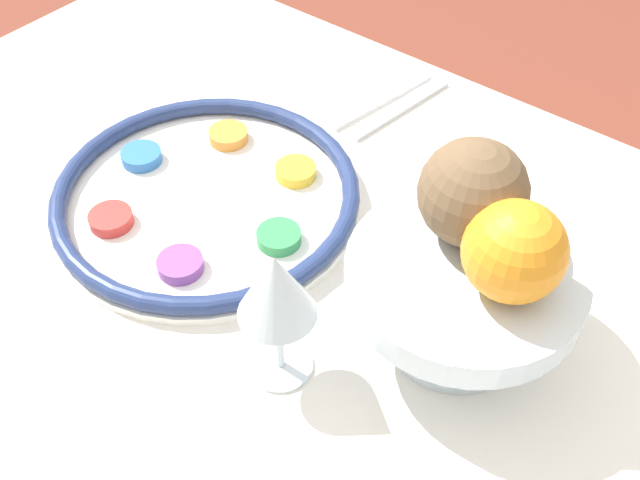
{
  "coord_description": "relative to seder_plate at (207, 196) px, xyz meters",
  "views": [
    {
      "loc": [
        0.34,
        -0.3,
        1.34
      ],
      "look_at": [
        0.01,
        0.12,
        0.79
      ],
      "focal_mm": 42.0,
      "sensor_mm": 36.0,
      "label": 1
    }
  ],
  "objects": [
    {
      "name": "seder_plate",
      "position": [
        0.0,
        0.0,
        0.0
      ],
      "size": [
        0.35,
        0.35,
        0.03
      ],
      "color": "white",
      "rests_on": "dining_table"
    },
    {
      "name": "wine_glass",
      "position": [
        0.21,
        -0.12,
        0.1
      ],
      "size": [
        0.07,
        0.07,
        0.15
      ],
      "color": "silver",
      "rests_on": "dining_table"
    },
    {
      "name": "fruit_stand",
      "position": [
        0.32,
        0.01,
        0.07
      ],
      "size": [
        0.22,
        0.22,
        0.1
      ],
      "color": "silver",
      "rests_on": "dining_table"
    },
    {
      "name": "orange_fruit",
      "position": [
        0.36,
        0.01,
        0.13
      ],
      "size": [
        0.09,
        0.09,
        0.09
      ],
      "color": "orange",
      "rests_on": "fruit_stand"
    },
    {
      "name": "coconut",
      "position": [
        0.3,
        0.05,
        0.14
      ],
      "size": [
        0.1,
        0.1,
        0.1
      ],
      "color": "brown",
      "rests_on": "fruit_stand"
    },
    {
      "name": "fork_left",
      "position": [
        0.04,
        0.29,
        -0.01
      ],
      "size": [
        0.05,
        0.18,
        0.01
      ],
      "color": "silver",
      "rests_on": "dining_table"
    },
    {
      "name": "fork_right",
      "position": [
        0.07,
        0.29,
        -0.01
      ],
      "size": [
        0.04,
        0.18,
        0.01
      ],
      "color": "silver",
      "rests_on": "dining_table"
    }
  ]
}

